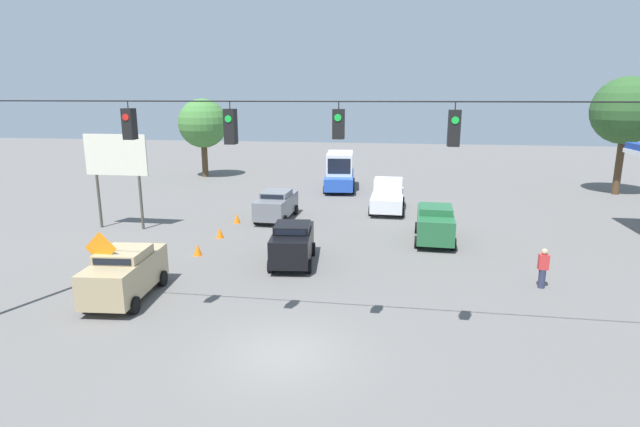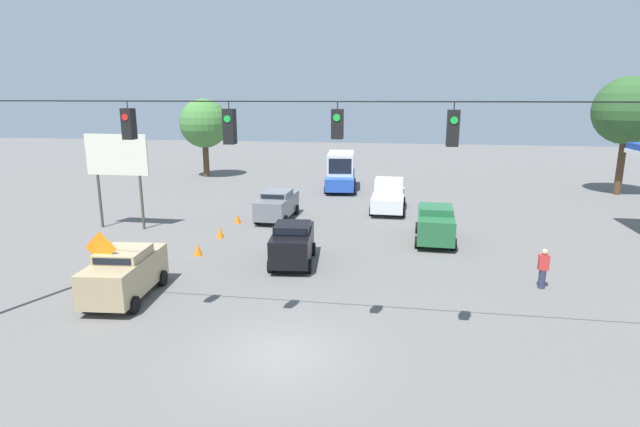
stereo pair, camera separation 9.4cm
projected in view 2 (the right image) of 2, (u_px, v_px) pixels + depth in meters
The scene contains 17 objects.
ground_plane at pixel (281, 354), 15.36m from camera, with size 140.00×140.00×0.00m, color #605E5B.
overhead_signal_span at pixel (283, 181), 14.80m from camera, with size 22.30×0.38×8.09m.
sedan_tan_parked_shoulder at pixel (125, 273), 19.40m from camera, with size 2.32×4.36×1.99m.
box_truck_blue_withflow_deep at pixel (341, 171), 42.11m from camera, with size 2.92×6.74×3.07m.
sedan_grey_withflow_far at pixel (277, 204), 31.84m from camera, with size 2.14×4.60×1.84m.
pickup_truck_white_oncoming_deep at pixel (388, 196), 34.34m from camera, with size 2.36×5.34×2.12m.
sedan_green_oncoming_far at pixel (435, 223), 27.00m from camera, with size 2.23×4.63×1.95m.
sedan_black_withflow_mid at pixel (293, 243), 23.42m from camera, with size 2.28×4.11×1.93m.
traffic_cone_nearest at pixel (163, 272), 21.58m from camera, with size 0.43×0.43×0.58m, color orange.
traffic_cone_second at pixel (198, 250), 24.76m from camera, with size 0.43×0.43×0.58m, color orange.
traffic_cone_third at pixel (220, 233), 27.81m from camera, with size 0.43×0.43×0.58m, color orange.
traffic_cone_fourth at pixel (238, 218), 31.04m from camera, with size 0.43×0.43×0.58m, color orange.
roadside_billboard at pixel (117, 161), 29.00m from camera, with size 3.83×0.16×5.58m.
work_zone_sign at pixel (101, 254), 18.65m from camera, with size 1.27×0.06×2.84m.
pedestrian at pixel (543, 269), 20.41m from camera, with size 0.40×0.28×1.68m.
tree_horizon_left at pixel (204, 124), 47.70m from camera, with size 4.65×4.65×7.47m.
tree_horizon_right at pixel (628, 111), 38.54m from camera, with size 5.21×5.21×9.21m.
Camera 2 is at (-3.40, 13.58, 7.76)m, focal length 28.00 mm.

